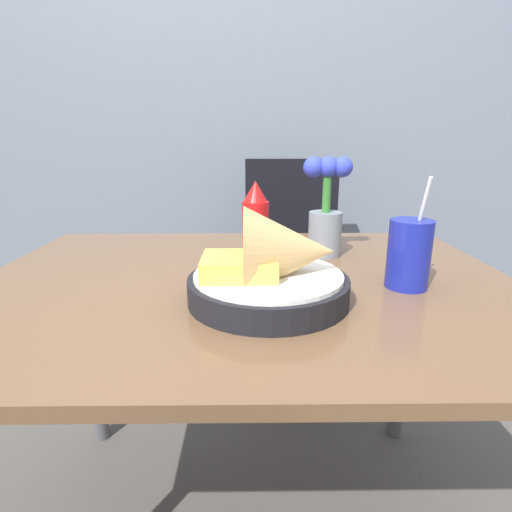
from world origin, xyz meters
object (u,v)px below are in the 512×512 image
Objects in this scene: ketchup_bottle at (255,223)px; flower_vase at (326,212)px; chair_far_window at (292,252)px; drink_cup at (409,256)px; food_basket at (276,270)px.

flower_vase is at bearing 13.15° from ketchup_bottle.
chair_far_window is 4.19× the size of drink_cup.
flower_vase is (0.18, 0.04, 0.02)m from ketchup_bottle.
food_basket is 0.34m from flower_vase.
food_basket is at bearing -165.44° from drink_cup.
ketchup_bottle is 0.78× the size of flower_vase.
ketchup_bottle is at bearing -166.85° from flower_vase.
flower_vase reaches higher than chair_far_window.
food_basket is at bearing -97.79° from chair_far_window.
drink_cup is at bearing -62.02° from flower_vase.
drink_cup reaches higher than chair_far_window.
flower_vase is (0.01, -0.65, 0.29)m from chair_far_window.
flower_vase reaches higher than food_basket.
drink_cup reaches higher than ketchup_bottle.
ketchup_bottle is at bearing -103.37° from chair_far_window.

